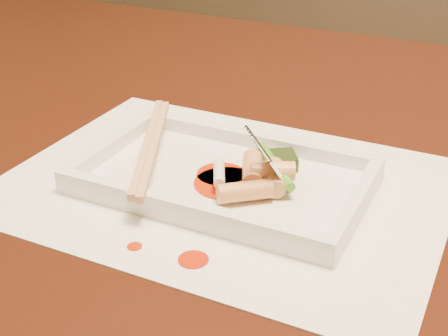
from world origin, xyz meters
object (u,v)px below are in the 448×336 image
at_px(placemat, 224,186).
at_px(plate_base, 224,181).
at_px(table, 208,206).
at_px(fork, 307,109).
at_px(chopstick_a, 147,144).

relative_size(placemat, plate_base, 1.54).
bearing_deg(placemat, table, 124.32).
distance_m(plate_base, fork, 0.11).
bearing_deg(plate_base, chopstick_a, 180.00).
xyz_separation_m(plate_base, fork, (0.07, 0.02, 0.08)).
distance_m(placemat, chopstick_a, 0.09).
xyz_separation_m(chopstick_a, fork, (0.15, 0.02, 0.06)).
distance_m(placemat, plate_base, 0.00).
height_order(placemat, plate_base, plate_base).
xyz_separation_m(placemat, chopstick_a, (-0.08, -0.00, 0.03)).
bearing_deg(table, placemat, -55.68).
height_order(placemat, chopstick_a, chopstick_a).
xyz_separation_m(placemat, fork, (0.07, 0.02, 0.08)).
height_order(table, fork, fork).
bearing_deg(fork, table, 147.59).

